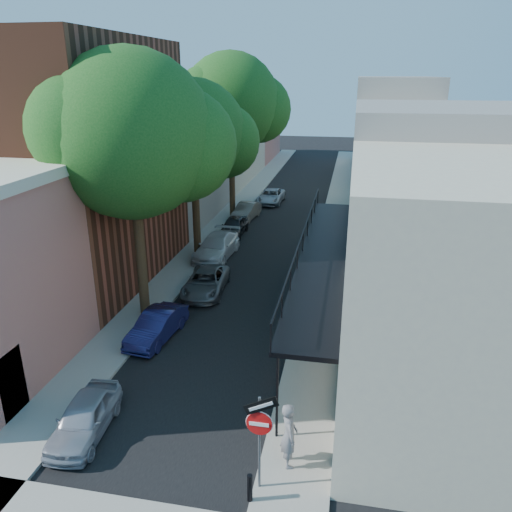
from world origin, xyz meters
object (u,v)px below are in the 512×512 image
at_px(parked_car_a, 85,417).
at_px(parked_car_d, 217,246).
at_px(pedestrian, 289,435).
at_px(sign_post, 260,427).
at_px(bollard, 250,488).
at_px(oak_far, 238,104).
at_px(oak_near, 144,138).
at_px(parked_car_b, 157,326).
at_px(parked_car_e, 234,226).
at_px(parked_car_f, 246,211).
at_px(parked_car_c, 206,282).
at_px(oak_mid, 201,136).
at_px(parked_car_g, 271,196).

distance_m(parked_car_a, parked_car_d, 15.79).
bearing_deg(pedestrian, sign_post, 130.78).
height_order(bollard, oak_far, oak_far).
height_order(oak_near, parked_car_b, oak_near).
bearing_deg(parked_car_b, parked_car_e, 97.52).
distance_m(parked_car_b, parked_car_f, 18.30).
xyz_separation_m(parked_car_c, pedestrian, (5.58, -10.95, 0.52)).
bearing_deg(sign_post, parked_car_c, 112.50).
bearing_deg(oak_far, parked_car_d, -85.37).
bearing_deg(sign_post, bollard, -108.56).
bearing_deg(parked_car_c, oak_mid, 103.39).
xyz_separation_m(bollard, parked_car_d, (-5.60, 17.45, 0.16)).
relative_size(sign_post, oak_near, 0.26).
xyz_separation_m(oak_far, parked_car_a, (0.91, -25.11, -7.68)).
xyz_separation_m(oak_far, parked_car_e, (0.75, -4.89, -7.64)).
distance_m(parked_car_a, pedestrian, 6.26).
bearing_deg(oak_mid, pedestrian, -66.09).
distance_m(oak_mid, parked_car_g, 15.02).
relative_size(oak_far, parked_car_c, 2.93).
distance_m(oak_near, parked_car_c, 7.94).
xyz_separation_m(sign_post, oak_mid, (-6.58, 17.26, 5.02)).
bearing_deg(sign_post, parked_car_f, 102.79).
bearing_deg(parked_car_b, parked_car_c, 89.13).
bearing_deg(parked_car_e, bollard, -74.62).
relative_size(parked_car_a, parked_car_f, 0.91).
xyz_separation_m(parked_car_b, parked_car_c, (0.67, 4.86, -0.02)).
distance_m(parked_car_a, parked_car_b, 5.89).
xyz_separation_m(sign_post, oak_far, (-6.51, 26.30, 6.22)).
relative_size(parked_car_a, parked_car_g, 0.82).
relative_size(oak_near, parked_car_e, 3.16).
bearing_deg(pedestrian, parked_car_a, 71.72).
bearing_deg(parked_car_g, pedestrian, -77.53).
relative_size(parked_car_c, parked_car_d, 0.87).
height_order(bollard, parked_car_b, parked_car_b).
relative_size(sign_post, parked_car_c, 0.73).
bearing_deg(parked_car_c, pedestrian, -66.65).
height_order(parked_car_b, parked_car_e, parked_car_e).
bearing_deg(parked_car_f, oak_mid, -88.97).
bearing_deg(oak_mid, parked_car_c, -72.95).
relative_size(oak_near, parked_car_d, 2.45).
height_order(sign_post, parked_car_f, sign_post).
height_order(parked_car_c, pedestrian, pedestrian).
bearing_deg(sign_post, parked_car_g, 98.77).
distance_m(oak_mid, parked_car_d, 6.44).
bearing_deg(bollard, parked_car_c, 111.09).
bearing_deg(oak_near, bollard, -56.88).
bearing_deg(parked_car_d, parked_car_g, 89.14).
xyz_separation_m(bollard, oak_mid, (-6.42, 17.73, 6.54)).
xyz_separation_m(oak_far, parked_car_b, (0.90, -19.22, -7.67)).
bearing_deg(parked_car_d, parked_car_b, -85.74).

